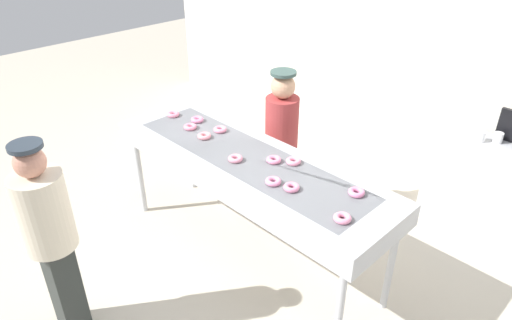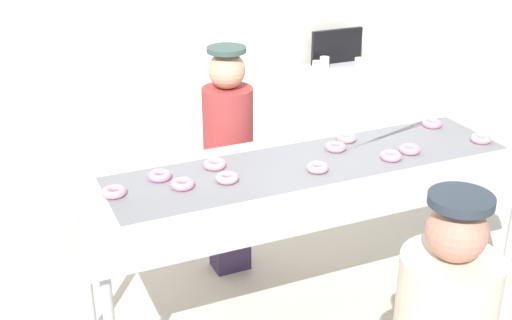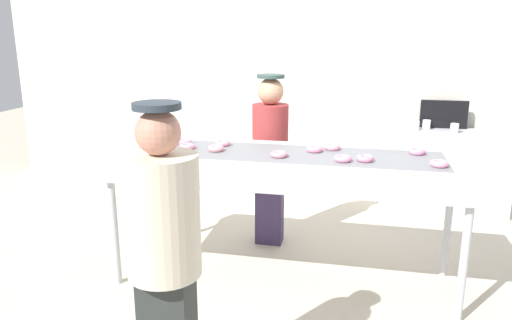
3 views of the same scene
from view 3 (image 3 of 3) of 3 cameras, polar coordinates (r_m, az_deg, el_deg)
The scene contains 22 objects.
ground_plane at distance 4.01m, azimuth 3.15°, elevation -13.64°, with size 16.00×16.00×0.00m, color beige.
back_wall at distance 5.95m, azimuth 7.17°, elevation 12.44°, with size 8.00×0.12×3.35m, color silver.
fryer_conveyor at distance 3.66m, azimuth 3.36°, elevation -0.63°, with size 2.70×0.82×1.03m.
strawberry_donut_0 at distance 3.49m, azimuth 12.57°, elevation 0.19°, with size 0.12×0.12×0.04m, color pink.
strawberry_donut_1 at distance 3.79m, azimuth 18.24°, elevation 0.95°, with size 0.12×0.12×0.04m, color pink.
strawberry_donut_2 at distance 3.96m, azimuth -8.37°, elevation 2.12°, with size 0.12×0.12×0.04m, color pink.
strawberry_donut_3 at distance 3.98m, azimuth -12.41°, elevation 1.98°, with size 0.12×0.12×0.04m, color pink.
strawberry_donut_4 at distance 3.45m, azimuth 10.08°, elevation 0.17°, with size 0.12×0.12×0.04m, color pink.
strawberry_donut_5 at distance 3.78m, azimuth 8.87°, elevation 1.50°, with size 0.12×0.12×0.04m, color pink.
strawberry_donut_6 at distance 3.71m, azimuth -4.69°, elevation 1.35°, with size 0.12×0.12×0.04m, color pink.
strawberry_donut_7 at distance 3.88m, azimuth -3.90°, elevation 1.98°, with size 0.12×0.12×0.04m, color pink.
strawberry_donut_8 at distance 3.70m, azimuth 6.81°, elevation 1.27°, with size 0.12×0.12×0.04m, color pink.
strawberry_donut_9 at distance 3.80m, azimuth -8.02°, elevation 1.60°, with size 0.12×0.12×0.04m, color pink.
strawberry_donut_10 at distance 3.52m, azimuth 2.71°, elevation 0.68°, with size 0.12×0.12×0.04m, color pink.
strawberry_donut_11 at distance 3.50m, azimuth 20.57°, elevation -0.39°, with size 0.12×0.12×0.04m, color pink.
worker_baker at distance 4.36m, azimuth 1.65°, elevation 1.00°, with size 0.32×0.32×1.55m.
customer_waiting at distance 2.33m, azimuth -10.62°, elevation -10.71°, with size 0.34×0.34×1.62m.
prep_counter at distance 5.74m, azimuth 20.83°, elevation -1.13°, with size 1.32×0.59×0.85m, color #B7BABF.
paper_cup_0 at distance 5.74m, azimuth 19.25°, elevation 3.91°, with size 0.08×0.08×0.10m, color white.
paper_cup_1 at distance 5.62m, azimuth 22.12°, elevation 3.44°, with size 0.08×0.08×0.10m, color white.
paper_cup_2 at distance 5.63m, azimuth 18.07°, elevation 3.81°, with size 0.08×0.08×0.10m, color white.
menu_display at distance 5.86m, azimuth 21.01°, elevation 5.00°, with size 0.51×0.04×0.31m, color black.
Camera 3 is at (0.53, -3.48, 1.91)m, focal length 34.34 mm.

